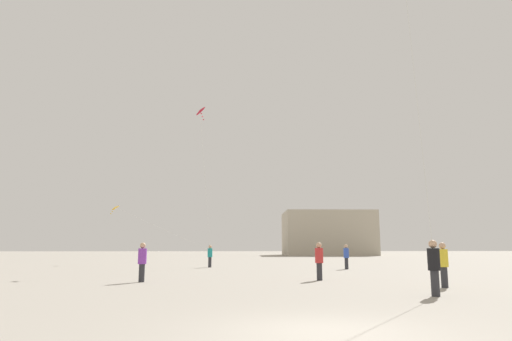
% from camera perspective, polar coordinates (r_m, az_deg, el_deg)
% --- Properties ---
extents(ground_plane, '(300.00, 300.00, 0.00)m').
position_cam_1_polar(ground_plane, '(9.25, 8.79, -19.49)').
color(ground_plane, '#9E9689').
extents(person_in_red, '(0.39, 0.39, 1.81)m').
position_cam_1_polar(person_in_red, '(22.62, 7.94, -11.01)').
color(person_in_red, '#2D2D33').
rests_on(person_in_red, ground_plane).
extents(person_in_yellow, '(0.39, 0.39, 1.78)m').
position_cam_1_polar(person_in_yellow, '(19.96, 22.48, -10.66)').
color(person_in_yellow, '#2D2D33').
rests_on(person_in_yellow, ground_plane).
extents(person_in_purple, '(0.39, 0.39, 1.79)m').
position_cam_1_polar(person_in_purple, '(22.01, -14.11, -10.89)').
color(person_in_purple, '#2D2D33').
rests_on(person_in_purple, ground_plane).
extents(person_in_black, '(0.40, 0.40, 1.83)m').
position_cam_1_polar(person_in_black, '(16.41, 21.46, -11.02)').
color(person_in_black, '#2D2D33').
rests_on(person_in_black, ground_plane).
extents(person_in_teal, '(0.38, 0.38, 1.73)m').
position_cam_1_polar(person_in_teal, '(36.41, -5.81, -10.53)').
color(person_in_teal, '#2D2D33').
rests_on(person_in_teal, ground_plane).
extents(person_in_blue, '(0.38, 0.38, 1.76)m').
position_cam_1_polar(person_in_blue, '(33.95, 11.27, -10.44)').
color(person_in_blue, '#2D2D33').
rests_on(person_in_blue, ground_plane).
extents(kite_crimson_diamond, '(1.39, 2.98, 11.09)m').
position_cam_1_polar(kite_crimson_diamond, '(35.59, -7.01, 7.24)').
color(kite_crimson_diamond, red).
extents(kite_amber_diamond, '(9.96, 8.76, 4.33)m').
position_cam_1_polar(kite_amber_diamond, '(45.91, -17.10, -4.55)').
color(kite_amber_diamond, yellow).
extents(building_left_hall, '(16.66, 13.85, 8.07)m').
position_cam_1_polar(building_left_hall, '(87.57, 8.93, -7.83)').
color(building_left_hall, '#B2A893').
rests_on(building_left_hall, ground_plane).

